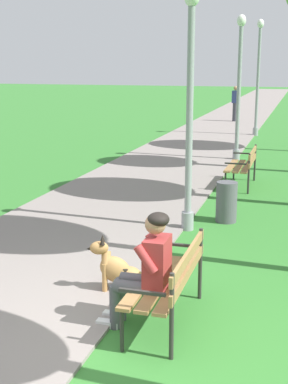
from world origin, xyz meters
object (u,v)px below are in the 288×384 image
Objects in this scene: lamp_post_mid at (239,87)px; lamp_post_far at (258,77)px; park_bench_mid at (244,164)px; litter_bin at (226,202)px; dog_shepherd at (119,272)px; pedestrian_distant at (235,104)px; person_seated_on_near_bench at (147,266)px; lamp_post_near at (190,109)px; park_bench_near at (171,277)px.

lamp_post_far is (0.03, 5.51, 0.14)m from lamp_post_mid.
litter_bin is (0.03, -2.84, -0.16)m from park_bench_mid.
pedestrian_distant is at bearing 93.35° from dog_shepherd.
lamp_post_mid reaches higher than person_seated_on_near_bench.
person_seated_on_near_bench is (-0.20, -6.91, 0.17)m from park_bench_mid.
lamp_post_near is (0.26, 2.66, 1.71)m from dog_shepherd.
lamp_post_far is at bearing 89.13° from dog_shepherd.
person_seated_on_near_bench is at bearing -93.28° from litter_bin.
park_bench_mid is 2.85m from litter_bin.
dog_shepherd is (-0.77, 0.59, -0.25)m from park_bench_near.
pedestrian_distant is (-1.35, 10.14, -1.20)m from lamp_post_mid.
pedestrian_distant is at bearing 97.56° from lamp_post_mid.
park_bench_near reaches higher than litter_bin.
dog_shepherd is 15.05m from lamp_post_far.
dog_shepherd is at bearing -97.09° from park_bench_mid.
park_bench_mid is 0.36× the size of lamp_post_far.
dog_shepherd is 0.21× the size of lamp_post_near.
lamp_post_far reaches higher than person_seated_on_near_bench.
park_bench_near is 3.90m from litter_bin.
park_bench_near and park_bench_mid have the same top height.
pedestrian_distant is at bearing 95.43° from park_bench_near.
person_seated_on_near_bench is 15.77m from lamp_post_far.
pedestrian_distant is at bearing 96.81° from litter_bin.
litter_bin is at bearing 50.10° from lamp_post_near.
lamp_post_mid reaches higher than park_bench_mid.
pedestrian_distant is at bearing 106.53° from lamp_post_far.
park_bench_mid is at bearing 90.62° from litter_bin.
park_bench_mid is at bearing 82.91° from dog_shepherd.
person_seated_on_near_bench is 1.55× the size of dog_shepherd.
litter_bin is at bearing 89.61° from park_bench_near.
lamp_post_mid is (-0.57, 10.01, 1.52)m from park_bench_near.
pedestrian_distant reaches higher than dog_shepherd.
park_bench_mid is 3.81m from lamp_post_near.
dog_shepherd is (-0.56, 0.77, -0.42)m from person_seated_on_near_bench.
person_seated_on_near_bench is 20.39m from pedestrian_distant.
lamp_post_far is at bearing 91.22° from person_seated_on_near_bench.
lamp_post_near is (-0.51, 3.25, 1.46)m from park_bench_near.
lamp_post_near reaches higher than pedestrian_distant.
person_seated_on_near_bench is at bearing -88.78° from lamp_post_far.
lamp_post_far reaches higher than dog_shepherd.
pedestrian_distant is at bearing 94.74° from lamp_post_near.
person_seated_on_near_bench reaches higher than dog_shepherd.
park_bench_mid is at bearing 90.04° from park_bench_near.
litter_bin is at bearing -83.19° from pedestrian_distant.
lamp_post_far is at bearing 89.71° from lamp_post_mid.
lamp_post_far is (0.23, 14.93, 1.92)m from dog_shepherd.
litter_bin is 16.37m from pedestrian_distant.
lamp_post_mid is at bearing 95.57° from litter_bin.
lamp_post_far is 2.56× the size of pedestrian_distant.
lamp_post_far is (-0.54, 15.52, 1.67)m from park_bench_near.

